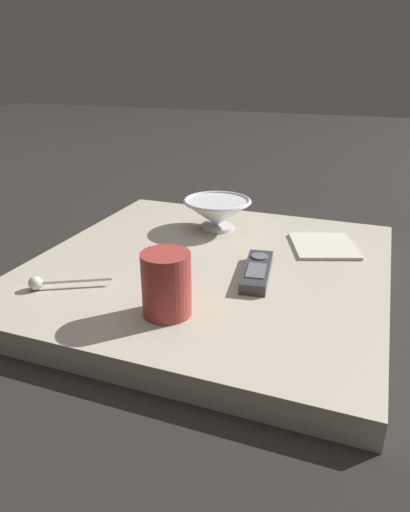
% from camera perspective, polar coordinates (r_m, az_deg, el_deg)
% --- Properties ---
extents(ground_plane, '(6.00, 6.00, 0.00)m').
position_cam_1_polar(ground_plane, '(0.89, 0.50, -3.20)').
color(ground_plane, black).
extents(table, '(0.66, 0.64, 0.04)m').
position_cam_1_polar(table, '(0.88, 0.50, -1.97)').
color(table, '#B7AD99').
rests_on(table, ground).
extents(cereal_bowl, '(0.15, 0.15, 0.07)m').
position_cam_1_polar(cereal_bowl, '(1.03, 1.50, 5.39)').
color(cereal_bowl, silver).
rests_on(cereal_bowl, table).
extents(coffee_mug, '(0.07, 0.07, 0.10)m').
position_cam_1_polar(coffee_mug, '(0.68, -4.77, -3.46)').
color(coffee_mug, '#A53833').
rests_on(coffee_mug, table).
extents(teaspoon, '(0.07, 0.12, 0.02)m').
position_cam_1_polar(teaspoon, '(0.81, -19.00, -3.10)').
color(teaspoon, silver).
rests_on(teaspoon, table).
extents(tv_remote_near, '(0.16, 0.07, 0.02)m').
position_cam_1_polar(tv_remote_near, '(0.82, 6.41, -1.85)').
color(tv_remote_near, '#38383D').
rests_on(tv_remote_near, table).
extents(folded_napkin, '(0.17, 0.16, 0.01)m').
position_cam_1_polar(folded_napkin, '(0.97, 14.35, 1.24)').
color(folded_napkin, beige).
rests_on(folded_napkin, table).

